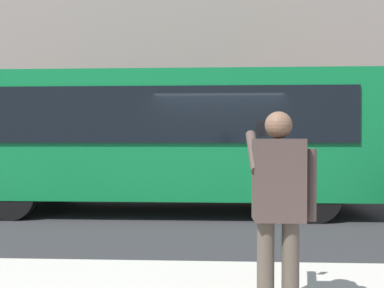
% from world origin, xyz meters
% --- Properties ---
extents(ground_plane, '(60.00, 60.00, 0.00)m').
position_xyz_m(ground_plane, '(0.00, 0.00, 0.00)').
color(ground_plane, '#2B2B2D').
extents(building_facade_far, '(28.00, 1.55, 12.00)m').
position_xyz_m(building_facade_far, '(-0.02, -6.80, 5.99)').
color(building_facade_far, gray).
rests_on(building_facade_far, ground_plane).
extents(red_bus, '(9.05, 2.54, 3.08)m').
position_xyz_m(red_bus, '(1.16, -0.42, 1.68)').
color(red_bus, '#0F7238').
rests_on(red_bus, ground_plane).
extents(pedestrian_photographer, '(0.53, 0.52, 1.70)m').
position_xyz_m(pedestrian_photographer, '(-0.36, 4.94, 1.14)').
color(pedestrian_photographer, '#4C4238').
rests_on(pedestrian_photographer, sidewalk_curb).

